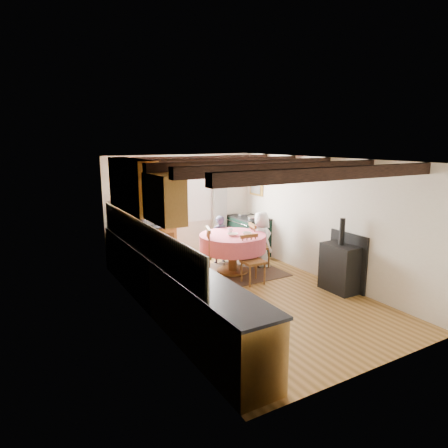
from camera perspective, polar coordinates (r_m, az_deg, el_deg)
floor at (r=7.23m, az=3.22°, el=-10.10°), size 3.60×5.50×0.00m
ceiling at (r=6.71m, az=3.46°, el=9.26°), size 3.60×5.50×0.00m
wall_back at (r=9.25m, az=-6.06°, el=2.47°), size 3.60×0.00×2.40m
wall_front at (r=4.90m, az=21.40°, el=-6.89°), size 3.60×0.00×2.40m
wall_left at (r=6.10m, az=-10.97°, el=-2.64°), size 0.00×5.50×2.40m
wall_right at (r=7.98m, az=14.20°, el=0.66°), size 0.00×5.50×2.40m
beam_a at (r=5.17m, az=15.84°, el=7.03°), size 3.60×0.16×0.16m
beam_b at (r=5.91m, az=8.85°, el=7.90°), size 3.60×0.16×0.16m
beam_c at (r=6.71m, az=3.45°, el=8.49°), size 3.60×0.16×0.16m
beam_d at (r=7.57m, az=-0.77°, el=8.90°), size 3.60×0.16×0.16m
beam_e at (r=8.45m, az=-4.12°, el=9.19°), size 3.60×0.16×0.16m
splash_left at (r=6.38m, az=-11.69°, el=-2.02°), size 0.02×4.50×0.55m
splash_back at (r=8.88m, az=-11.91°, el=1.88°), size 1.40×0.02×0.55m
base_cabinet_left at (r=6.42m, az=-8.14°, el=-8.90°), size 0.60×5.30×0.88m
base_cabinet_back at (r=8.77m, az=-11.43°, el=-3.32°), size 1.30×0.60×0.88m
worktop_left at (r=6.28m, az=-8.10°, el=-4.94°), size 0.64×5.30×0.04m
worktop_back at (r=8.64m, az=-11.51°, el=-0.40°), size 1.30×0.64×0.04m
wall_cabinet_glass at (r=7.14m, az=-13.10°, el=5.51°), size 0.34×1.80×0.90m
wall_cabinet_solid at (r=5.74m, az=-8.65°, el=3.67°), size 0.34×0.90×0.70m
window_frame at (r=9.22m, az=-5.50°, el=4.96°), size 1.34×0.03×1.54m
window_pane at (r=9.22m, az=-5.52°, el=4.97°), size 1.20×0.01×1.40m
curtain_left at (r=8.90m, az=-10.19°, el=1.32°), size 0.35×0.10×2.10m
curtain_right at (r=9.60m, az=-0.61°, el=2.28°), size 0.35×0.10×2.10m
curtain_rod at (r=9.09m, az=-5.35°, el=8.67°), size 2.00×0.03×0.03m
wall_picture at (r=9.65m, az=4.68°, el=5.89°), size 0.04×0.50×0.60m
wall_plate at (r=9.62m, az=-0.30°, el=5.91°), size 0.30×0.02×0.30m
rug at (r=8.33m, az=1.23°, el=-7.01°), size 1.98×1.54×0.01m
dining_table at (r=8.21m, az=1.24°, el=-4.33°), size 1.37×1.37×0.83m
chair_near at (r=7.63m, az=4.23°, el=-5.17°), size 0.42×0.44×0.94m
chair_left at (r=7.83m, az=-3.58°, el=-4.31°), size 0.59×0.58×1.04m
chair_right at (r=8.64m, az=5.14°, el=-3.04°), size 0.53×0.52×0.97m
aga_range at (r=9.59m, az=3.53°, el=-1.61°), size 0.66×1.02×0.94m
cast_iron_stove at (r=7.49m, az=16.42°, el=-4.32°), size 0.41×0.68×1.36m
child_far at (r=8.86m, az=-0.68°, el=-2.23°), size 0.40×0.27×1.08m
child_right at (r=8.62m, az=5.36°, el=-2.22°), size 0.42×0.62×1.22m
bowl_a at (r=7.98m, az=1.24°, el=-1.54°), size 0.30×0.30×0.05m
bowl_b at (r=8.06m, az=3.36°, el=-1.40°), size 0.20×0.20×0.06m
cup at (r=8.19m, az=0.95°, el=-1.00°), size 0.14×0.14×0.10m
canister_tall at (r=8.59m, az=-13.31°, el=0.48°), size 0.16×0.16×0.27m
canister_wide at (r=8.68m, az=-11.82°, el=0.46°), size 0.18×0.18×0.20m
canister_slim at (r=8.68m, az=-9.68°, el=0.74°), size 0.09×0.09×0.26m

